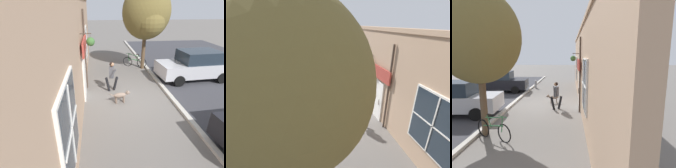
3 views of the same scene
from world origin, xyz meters
The scene contains 7 objects.
ground_plane centered at (0.00, 0.00, 0.00)m, with size 90.00×90.00×0.00m, color #66605B.
storefront_facade centered at (-2.34, 0.00, 2.31)m, with size 0.95×18.00×4.61m.
pedestrian_walking centered at (-0.82, 0.96, 0.94)m, with size 0.72×0.61×1.58m.
dog_on_leash centered at (-0.49, -0.31, 0.38)m, with size 1.00×0.33×0.60m.
street_tree_by_curb centered at (1.71, 4.19, 3.61)m, with size 3.06×2.87×5.40m.
leaning_bicycle centered at (1.20, 4.68, 0.38)m, with size 1.58×0.82×1.00m.
parked_car_mid_block centered at (4.30, 2.10, 0.88)m, with size 4.41×2.16×1.75m.
Camera 1 is at (-1.60, -7.33, 4.22)m, focal length 28.00 mm.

